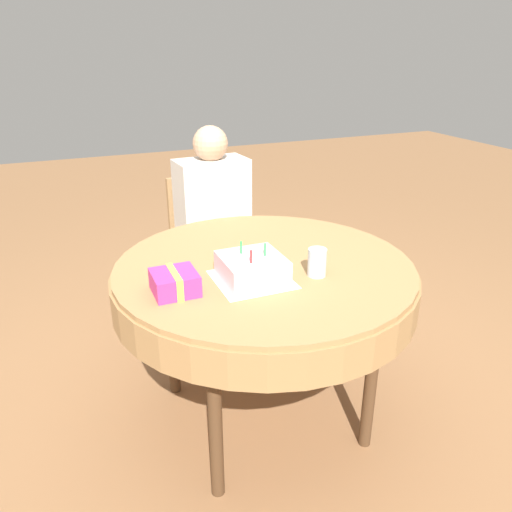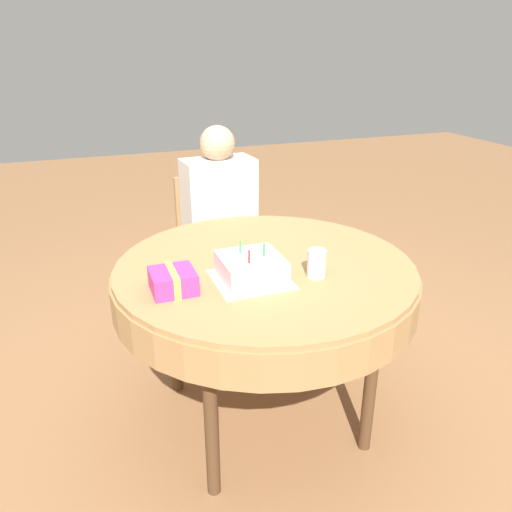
# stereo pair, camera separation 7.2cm
# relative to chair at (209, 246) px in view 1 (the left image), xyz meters

# --- Properties ---
(ground_plane) EXTENTS (12.00, 12.00, 0.00)m
(ground_plane) POSITION_rel_chair_xyz_m (-0.05, -0.91, -0.47)
(ground_plane) COLOR #8C603D
(dining_table) EXTENTS (1.19, 1.19, 0.75)m
(dining_table) POSITION_rel_chair_xyz_m (-0.05, -0.91, 0.19)
(dining_table) COLOR #9E7547
(dining_table) RESTS_ON ground_plane
(chair) EXTENTS (0.45, 0.45, 0.86)m
(chair) POSITION_rel_chair_xyz_m (0.00, 0.00, 0.00)
(chair) COLOR #A37A4C
(chair) RESTS_ON ground_plane
(person) EXTENTS (0.39, 0.32, 1.16)m
(person) POSITION_rel_chair_xyz_m (0.01, -0.09, 0.22)
(person) COLOR tan
(person) RESTS_ON ground_plane
(napkin) EXTENTS (0.27, 0.27, 0.00)m
(napkin) POSITION_rel_chair_xyz_m (-0.15, -1.03, 0.28)
(napkin) COLOR white
(napkin) RESTS_ON dining_table
(birthday_cake) EXTENTS (0.22, 0.22, 0.14)m
(birthday_cake) POSITION_rel_chair_xyz_m (-0.15, -1.03, 0.33)
(birthday_cake) COLOR silver
(birthday_cake) RESTS_ON dining_table
(drinking_glass) EXTENTS (0.07, 0.07, 0.11)m
(drinking_glass) POSITION_rel_chair_xyz_m (0.08, -1.09, 0.33)
(drinking_glass) COLOR silver
(drinking_glass) RESTS_ON dining_table
(gift_box) EXTENTS (0.15, 0.16, 0.08)m
(gift_box) POSITION_rel_chair_xyz_m (-0.44, -1.02, 0.32)
(gift_box) COLOR #D13384
(gift_box) RESTS_ON dining_table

